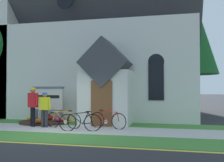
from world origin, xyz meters
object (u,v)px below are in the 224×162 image
at_px(cyclist_in_red_jersey, 33,103).
at_px(cyclist_in_white_jersey, 45,107).
at_px(church_sign, 48,99).
at_px(bicycle_green, 108,120).
at_px(bicycle_yellow, 80,122).
at_px(roadside_conifer, 186,23).
at_px(bicycle_blue, 64,120).

bearing_deg(cyclist_in_red_jersey, cyclist_in_white_jersey, -4.62).
relative_size(church_sign, bicycle_green, 1.06).
xyz_separation_m(bicycle_yellow, roadside_conifer, (4.40, 7.01, 5.41)).
distance_m(church_sign, bicycle_green, 3.91).
xyz_separation_m(cyclist_in_white_jersey, cyclist_in_red_jersey, (-0.61, 0.05, 0.16)).
xyz_separation_m(bicycle_yellow, bicycle_blue, (-1.01, 0.65, -0.01)).
relative_size(bicycle_green, cyclist_in_red_jersey, 0.97).
height_order(cyclist_in_red_jersey, roadside_conifer, roadside_conifer).
bearing_deg(bicycle_blue, roadside_conifer, 49.58).
height_order(bicycle_blue, cyclist_in_red_jersey, cyclist_in_red_jersey).
xyz_separation_m(bicycle_blue, roadside_conifer, (5.41, 6.36, 5.42)).
height_order(bicycle_green, cyclist_in_red_jersey, cyclist_in_red_jersey).
relative_size(church_sign, bicycle_blue, 1.05).
height_order(bicycle_green, bicycle_yellow, bicycle_yellow).
xyz_separation_m(church_sign, bicycle_green, (3.54, -1.45, -0.81)).
xyz_separation_m(church_sign, cyclist_in_red_jersey, (0.11, -1.72, -0.11)).
distance_m(cyclist_in_white_jersey, roadside_conifer, 10.21).
relative_size(bicycle_green, bicycle_yellow, 1.00).
bearing_deg(cyclist_in_red_jersey, church_sign, 93.59).
distance_m(bicycle_green, cyclist_in_red_jersey, 3.51).
xyz_separation_m(bicycle_yellow, cyclist_in_white_jersey, (-1.92, 0.65, 0.53)).
distance_m(cyclist_in_white_jersey, cyclist_in_red_jersey, 0.63).
relative_size(church_sign, bicycle_yellow, 1.06).
bearing_deg(bicycle_blue, cyclist_in_white_jersey, -179.76).
bearing_deg(church_sign, bicycle_green, -22.30).
bearing_deg(bicycle_blue, church_sign, 132.63).
bearing_deg(bicycle_green, cyclist_in_white_jersey, -173.57).
distance_m(bicycle_green, bicycle_yellow, 1.32).
relative_size(church_sign, cyclist_in_white_jersey, 1.16).
relative_size(church_sign, cyclist_in_red_jersey, 1.02).
relative_size(church_sign, roadside_conifer, 0.20).
bearing_deg(church_sign, cyclist_in_white_jersey, -67.93).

